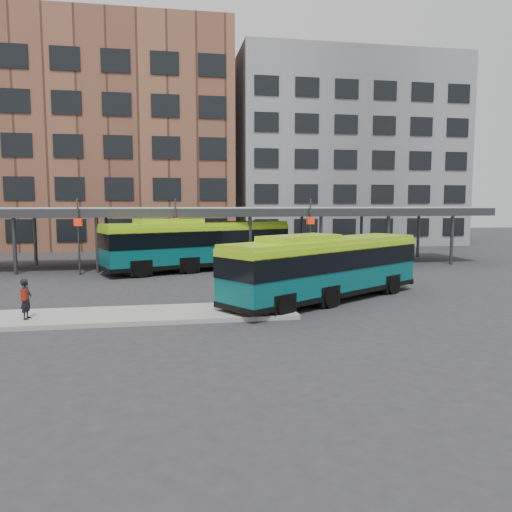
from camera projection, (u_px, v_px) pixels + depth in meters
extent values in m
plane|color=#28282B|center=(245.00, 299.00, 23.46)|extent=(120.00, 120.00, 0.00)
cube|color=gray|center=(118.00, 316.00, 19.56)|extent=(14.00, 3.00, 0.18)
cube|color=#999B9E|center=(217.00, 210.00, 35.76)|extent=(40.00, 6.00, 0.35)
cube|color=#383A3D|center=(221.00, 213.00, 32.84)|extent=(40.00, 0.15, 0.55)
cylinder|color=#383A3D|center=(15.00, 245.00, 31.28)|extent=(0.24, 0.24, 3.80)
cylinder|color=#383A3D|center=(35.00, 239.00, 36.18)|extent=(0.24, 0.24, 3.80)
cylinder|color=#383A3D|center=(97.00, 243.00, 32.15)|extent=(0.24, 0.24, 3.80)
cylinder|color=#383A3D|center=(107.00, 238.00, 37.04)|extent=(0.24, 0.24, 3.80)
cylinder|color=#383A3D|center=(176.00, 242.00, 33.02)|extent=(0.24, 0.24, 3.80)
cylinder|color=#383A3D|center=(175.00, 237.00, 37.91)|extent=(0.24, 0.24, 3.80)
cylinder|color=#383A3D|center=(250.00, 241.00, 33.89)|extent=(0.24, 0.24, 3.80)
cylinder|color=#383A3D|center=(240.00, 236.00, 38.78)|extent=(0.24, 0.24, 3.80)
cylinder|color=#383A3D|center=(321.00, 240.00, 34.76)|extent=(0.24, 0.24, 3.80)
cylinder|color=#383A3D|center=(302.00, 236.00, 39.65)|extent=(0.24, 0.24, 3.80)
cylinder|color=#383A3D|center=(388.00, 239.00, 35.63)|extent=(0.24, 0.24, 3.80)
cylinder|color=#383A3D|center=(361.00, 235.00, 40.52)|extent=(0.24, 0.24, 3.80)
cylinder|color=#383A3D|center=(452.00, 239.00, 36.49)|extent=(0.24, 0.24, 3.80)
cylinder|color=#383A3D|center=(418.00, 234.00, 41.39)|extent=(0.24, 0.24, 3.80)
cylinder|color=#383A3D|center=(79.00, 237.00, 31.14)|extent=(0.12, 0.12, 4.80)
cube|color=red|center=(78.00, 222.00, 31.04)|extent=(0.45, 0.45, 0.45)
cylinder|color=#383A3D|center=(176.00, 236.00, 32.18)|extent=(0.12, 0.12, 4.80)
cube|color=red|center=(176.00, 222.00, 32.09)|extent=(0.45, 0.45, 0.45)
cylinder|color=#383A3D|center=(310.00, 234.00, 33.75)|extent=(0.12, 0.12, 4.80)
cube|color=red|center=(310.00, 221.00, 33.65)|extent=(0.45, 0.45, 0.45)
cube|color=brown|center=(103.00, 140.00, 51.89)|extent=(26.00, 14.00, 22.00)
cube|color=slate|center=(341.00, 154.00, 56.51)|extent=(24.00, 14.00, 20.00)
cube|color=#075052|center=(327.00, 269.00, 22.92)|extent=(10.72, 8.03, 2.34)
cube|color=black|center=(327.00, 258.00, 22.87)|extent=(10.79, 8.10, 0.89)
cube|color=#92C614|center=(327.00, 241.00, 22.78)|extent=(10.67, 7.95, 0.19)
cube|color=#92C614|center=(299.00, 239.00, 21.50)|extent=(4.06, 3.44, 0.33)
cube|color=black|center=(326.00, 291.00, 23.03)|extent=(10.80, 8.11, 0.22)
cylinder|color=black|center=(392.00, 285.00, 24.72)|extent=(0.94, 0.74, 0.94)
cylinder|color=black|center=(355.00, 279.00, 26.38)|extent=(0.94, 0.74, 0.94)
cylinder|color=black|center=(330.00, 297.00, 21.43)|extent=(0.94, 0.74, 0.94)
cylinder|color=black|center=(292.00, 290.00, 23.10)|extent=(0.94, 0.74, 0.94)
cylinder|color=black|center=(285.00, 306.00, 19.54)|extent=(0.94, 0.74, 0.94)
cylinder|color=black|center=(246.00, 298.00, 21.21)|extent=(0.94, 0.74, 0.94)
cube|color=#075052|center=(199.00, 245.00, 33.33)|extent=(12.71, 7.04, 2.63)
cube|color=black|center=(199.00, 237.00, 33.27)|extent=(12.78, 7.12, 1.00)
cube|color=#92C614|center=(199.00, 224.00, 33.18)|extent=(12.67, 6.94, 0.21)
cube|color=#92C614|center=(169.00, 221.00, 32.07)|extent=(4.61, 3.29, 0.37)
cube|color=black|center=(199.00, 263.00, 33.46)|extent=(12.79, 7.12, 0.25)
cylinder|color=black|center=(262.00, 261.00, 34.54)|extent=(1.09, 0.68, 1.05)
cylinder|color=black|center=(244.00, 257.00, 36.72)|extent=(1.09, 0.68, 1.05)
cylinder|color=black|center=(190.00, 266.00, 31.71)|extent=(1.09, 0.68, 1.05)
cylinder|color=black|center=(174.00, 262.00, 33.89)|extent=(1.09, 0.68, 1.05)
cylinder|color=black|center=(141.00, 269.00, 30.08)|extent=(1.09, 0.68, 1.05)
cylinder|color=black|center=(129.00, 265.00, 32.25)|extent=(1.09, 0.68, 1.05)
imported|color=black|center=(26.00, 299.00, 18.55)|extent=(0.41, 0.58, 1.52)
cube|color=maroon|center=(24.00, 294.00, 18.35)|extent=(0.19, 0.30, 0.41)
imported|color=slate|center=(369.00, 258.00, 36.92)|extent=(1.76, 0.68, 0.91)
imported|color=slate|center=(373.00, 257.00, 37.06)|extent=(1.66, 0.66, 0.97)
imported|color=slate|center=(382.00, 257.00, 37.66)|extent=(1.85, 1.08, 0.92)
imported|color=slate|center=(387.00, 256.00, 37.57)|extent=(1.78, 0.99, 1.03)
imported|color=slate|center=(396.00, 256.00, 37.59)|extent=(1.93, 1.05, 0.96)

